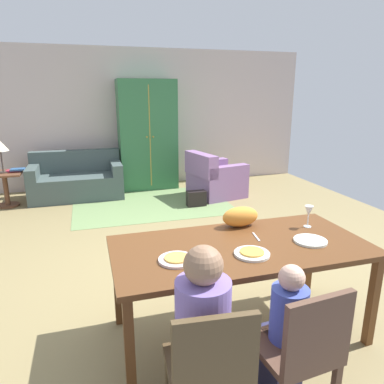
# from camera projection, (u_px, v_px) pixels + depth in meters

# --- Properties ---
(ground_plane) EXTENTS (7.10, 6.41, 0.02)m
(ground_plane) POSITION_uv_depth(u_px,v_px,m) (176.00, 243.00, 4.57)
(ground_plane) COLOR olive
(back_wall) EXTENTS (7.10, 0.10, 2.70)m
(back_wall) POSITION_uv_depth(u_px,v_px,m) (136.00, 118.00, 7.21)
(back_wall) COLOR beige
(back_wall) RESTS_ON ground_plane
(dining_table) EXTENTS (1.91, 0.92, 0.76)m
(dining_table) POSITION_uv_depth(u_px,v_px,m) (241.00, 253.00, 2.68)
(dining_table) COLOR #5A3318
(dining_table) RESTS_ON ground_plane
(plate_near_man) EXTENTS (0.25, 0.25, 0.02)m
(plate_near_man) POSITION_uv_depth(u_px,v_px,m) (177.00, 260.00, 2.40)
(plate_near_man) COLOR silver
(plate_near_man) RESTS_ON dining_table
(pizza_near_man) EXTENTS (0.17, 0.17, 0.01)m
(pizza_near_man) POSITION_uv_depth(u_px,v_px,m) (177.00, 258.00, 2.40)
(pizza_near_man) COLOR gold
(pizza_near_man) RESTS_ON plate_near_man
(plate_near_child) EXTENTS (0.25, 0.25, 0.02)m
(plate_near_child) POSITION_uv_depth(u_px,v_px,m) (252.00, 254.00, 2.49)
(plate_near_child) COLOR white
(plate_near_child) RESTS_ON dining_table
(pizza_near_child) EXTENTS (0.17, 0.17, 0.01)m
(pizza_near_child) POSITION_uv_depth(u_px,v_px,m) (252.00, 252.00, 2.49)
(pizza_near_child) COLOR gold
(pizza_near_child) RESTS_ON plate_near_child
(plate_near_woman) EXTENTS (0.25, 0.25, 0.02)m
(plate_near_woman) POSITION_uv_depth(u_px,v_px,m) (310.00, 241.00, 2.71)
(plate_near_woman) COLOR silver
(plate_near_woman) RESTS_ON dining_table
(wine_glass) EXTENTS (0.07, 0.07, 0.19)m
(wine_glass) POSITION_uv_depth(u_px,v_px,m) (309.00, 212.00, 2.98)
(wine_glass) COLOR silver
(wine_glass) RESTS_ON dining_table
(fork) EXTENTS (0.02, 0.15, 0.01)m
(fork) POSITION_uv_depth(u_px,v_px,m) (207.00, 252.00, 2.53)
(fork) COLOR silver
(fork) RESTS_ON dining_table
(knife) EXTENTS (0.04, 0.17, 0.01)m
(knife) POSITION_uv_depth(u_px,v_px,m) (256.00, 237.00, 2.80)
(knife) COLOR silver
(knife) RESTS_ON dining_table
(dining_chair_man) EXTENTS (0.46, 0.46, 0.87)m
(dining_chair_man) POSITION_uv_depth(u_px,v_px,m) (210.00, 368.00, 1.83)
(dining_chair_man) COLOR brown
(dining_chair_man) RESTS_ON ground_plane
(person_man) EXTENTS (0.30, 0.41, 1.11)m
(person_man) POSITION_uv_depth(u_px,v_px,m) (201.00, 342.00, 1.99)
(person_man) COLOR #333657
(person_man) RESTS_ON ground_plane
(dining_chair_child) EXTENTS (0.46, 0.46, 0.87)m
(dining_chair_child) POSITION_uv_depth(u_px,v_px,m) (302.00, 348.00, 1.98)
(dining_chair_child) COLOR brown
(dining_chair_child) RESTS_ON ground_plane
(person_child) EXTENTS (0.22, 0.30, 0.92)m
(person_child) POSITION_uv_depth(u_px,v_px,m) (283.00, 338.00, 2.15)
(person_child) COLOR #313155
(person_child) RESTS_ON ground_plane
(cat) EXTENTS (0.33, 0.18, 0.17)m
(cat) POSITION_uv_depth(u_px,v_px,m) (240.00, 217.00, 3.01)
(cat) COLOR orange
(cat) RESTS_ON dining_table
(area_rug) EXTENTS (2.60, 1.80, 0.01)m
(area_rug) POSITION_uv_depth(u_px,v_px,m) (152.00, 204.00, 6.14)
(area_rug) COLOR #6F8B55
(area_rug) RESTS_ON ground_plane
(couch) EXTENTS (1.60, 0.86, 0.82)m
(couch) POSITION_uv_depth(u_px,v_px,m) (77.00, 181.00, 6.52)
(couch) COLOR #41504F
(couch) RESTS_ON ground_plane
(armchair) EXTENTS (1.02, 1.02, 0.82)m
(armchair) POSITION_uv_depth(u_px,v_px,m) (214.00, 179.00, 6.56)
(armchair) COLOR #8B6397
(armchair) RESTS_ON ground_plane
(armoire) EXTENTS (1.10, 0.59, 2.10)m
(armoire) POSITION_uv_depth(u_px,v_px,m) (147.00, 135.00, 6.97)
(armoire) COLOR #306C40
(armoire) RESTS_ON ground_plane
(side_table) EXTENTS (0.56, 0.56, 0.58)m
(side_table) POSITION_uv_depth(u_px,v_px,m) (5.00, 184.00, 5.95)
(side_table) COLOR brown
(side_table) RESTS_ON ground_plane
(table_lamp) EXTENTS (0.26, 0.26, 0.54)m
(table_lamp) POSITION_uv_depth(u_px,v_px,m) (0.00, 147.00, 5.78)
(table_lamp) COLOR #3F3630
(table_lamp) RESTS_ON side_table
(book_lower) EXTENTS (0.22, 0.16, 0.03)m
(book_lower) POSITION_uv_depth(u_px,v_px,m) (14.00, 171.00, 5.96)
(book_lower) COLOR #A12739
(book_lower) RESTS_ON side_table
(book_upper) EXTENTS (0.22, 0.16, 0.03)m
(book_upper) POSITION_uv_depth(u_px,v_px,m) (18.00, 169.00, 5.93)
(book_upper) COLOR #2C5689
(book_upper) RESTS_ON book_lower
(handbag) EXTENTS (0.32, 0.16, 0.26)m
(handbag) POSITION_uv_depth(u_px,v_px,m) (196.00, 198.00, 6.02)
(handbag) COLOR black
(handbag) RESTS_ON ground_plane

